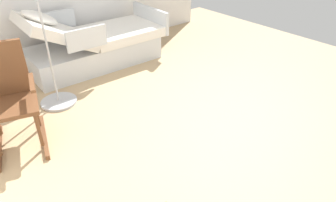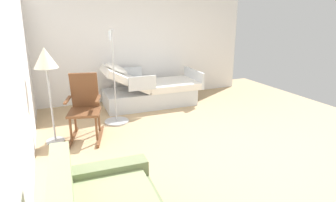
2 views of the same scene
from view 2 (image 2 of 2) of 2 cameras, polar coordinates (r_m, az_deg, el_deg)
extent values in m
plane|color=tan|center=(4.51, 7.27, -8.37)|extent=(6.98, 6.98, 0.00)
cube|color=white|center=(3.54, -28.94, 5.49)|extent=(5.79, 0.10, 2.70)
cube|color=white|center=(6.69, -4.94, 12.17)|extent=(0.10, 5.05, 2.70)
cube|color=silver|center=(6.23, -3.73, 0.80)|extent=(0.93, 1.96, 0.35)
cube|color=white|center=(6.33, 0.31, 3.38)|extent=(0.94, 1.18, 0.14)
cube|color=white|center=(5.98, -8.62, 4.47)|extent=(0.94, 0.93, 0.55)
ellipsoid|color=white|center=(5.90, -10.32, 6.44)|extent=(0.35, 0.50, 0.34)
cube|color=silver|center=(5.56, -5.18, 3.59)|extent=(0.05, 0.56, 0.28)
cube|color=silver|center=(6.51, -7.76, 5.53)|extent=(0.05, 0.56, 0.28)
cube|color=silver|center=(6.54, 5.18, 4.77)|extent=(0.95, 0.08, 0.36)
cylinder|color=black|center=(5.75, -10.15, -2.20)|extent=(0.10, 0.10, 0.10)
cylinder|color=black|center=(6.42, -11.49, -0.18)|extent=(0.10, 0.10, 0.10)
cylinder|color=black|center=(6.24, 4.32, -0.40)|extent=(0.10, 0.10, 0.10)
cylinder|color=black|center=(6.86, 1.69, 1.31)|extent=(0.10, 0.10, 0.10)
cube|color=gray|center=(2.53, -10.97, -18.26)|extent=(0.71, 0.68, 0.10)
cube|color=#737D57|center=(2.91, -12.76, -17.63)|extent=(0.23, 0.86, 0.60)
cube|color=brown|center=(4.84, -18.61, -7.04)|extent=(0.74, 0.25, 0.05)
cube|color=brown|center=(4.77, -13.49, -6.95)|extent=(0.74, 0.25, 0.05)
cylinder|color=brown|center=(4.51, -14.22, -5.30)|extent=(0.04, 0.04, 0.40)
cylinder|color=brown|center=(4.58, -19.01, -5.41)|extent=(0.04, 0.04, 0.40)
cylinder|color=brown|center=(4.85, -13.74, -3.64)|extent=(0.04, 0.04, 0.40)
cylinder|color=brown|center=(4.91, -18.20, -3.76)|extent=(0.04, 0.04, 0.40)
cube|color=brown|center=(4.64, -16.50, -2.21)|extent=(0.57, 0.59, 0.04)
cube|color=brown|center=(4.74, -16.45, 2.01)|extent=(0.23, 0.45, 0.60)
cube|color=brown|center=(4.52, -13.90, 0.43)|extent=(0.38, 0.15, 0.03)
cube|color=brown|center=(4.60, -19.60, 0.21)|extent=(0.38, 0.15, 0.03)
cylinder|color=#B2B5BA|center=(4.84, -21.67, -7.50)|extent=(0.28, 0.28, 0.03)
cylinder|color=#B2B5BA|center=(4.63, -22.47, -0.84)|extent=(0.03, 0.03, 1.15)
cone|color=silver|center=(4.48, -23.54, 8.01)|extent=(0.34, 0.34, 0.30)
cylinder|color=#B2B5BA|center=(5.37, -10.29, -4.05)|extent=(0.44, 0.44, 0.03)
cylinder|color=#B2B5BA|center=(5.12, -10.79, 4.74)|extent=(0.02, 0.02, 1.65)
cube|color=#B2B5BA|center=(5.01, -11.33, 13.98)|extent=(0.28, 0.02, 0.02)
cube|color=white|center=(5.14, -11.56, 12.80)|extent=(0.09, 0.04, 0.16)
camera|label=1|loc=(1.48, -25.26, 20.10)|focal=33.27mm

